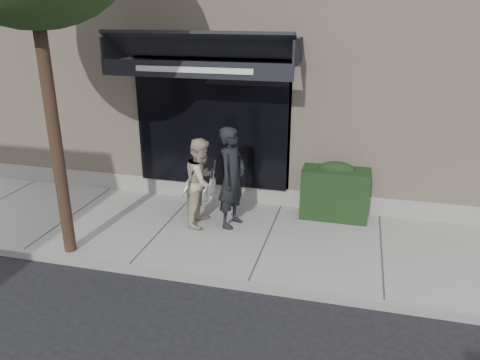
# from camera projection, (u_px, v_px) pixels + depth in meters

# --- Properties ---
(ground) EXTENTS (80.00, 80.00, 0.00)m
(ground) POSITION_uv_depth(u_px,v_px,m) (267.00, 243.00, 8.54)
(ground) COLOR black
(ground) RESTS_ON ground
(sidewalk) EXTENTS (20.00, 3.00, 0.12)m
(sidewalk) POSITION_uv_depth(u_px,v_px,m) (267.00, 240.00, 8.52)
(sidewalk) COLOR gray
(sidewalk) RESTS_ON ground
(curb) EXTENTS (20.00, 0.10, 0.14)m
(curb) POSITION_uv_depth(u_px,v_px,m) (248.00, 286.00, 7.11)
(curb) COLOR gray
(curb) RESTS_ON ground
(building_facade) EXTENTS (14.30, 8.04, 5.64)m
(building_facade) POSITION_uv_depth(u_px,v_px,m) (306.00, 61.00, 12.10)
(building_facade) COLOR #C9B199
(building_facade) RESTS_ON ground
(hedge) EXTENTS (1.30, 0.70, 1.14)m
(hedge) POSITION_uv_depth(u_px,v_px,m) (335.00, 191.00, 9.20)
(hedge) COLOR black
(hedge) RESTS_ON sidewalk
(pedestrian_front) EXTENTS (0.77, 0.91, 1.92)m
(pedestrian_front) POSITION_uv_depth(u_px,v_px,m) (232.00, 178.00, 8.67)
(pedestrian_front) COLOR black
(pedestrian_front) RESTS_ON sidewalk
(pedestrian_back) EXTENTS (0.67, 0.85, 1.69)m
(pedestrian_back) POSITION_uv_depth(u_px,v_px,m) (202.00, 182.00, 8.80)
(pedestrian_back) COLOR #BEB098
(pedestrian_back) RESTS_ON sidewalk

